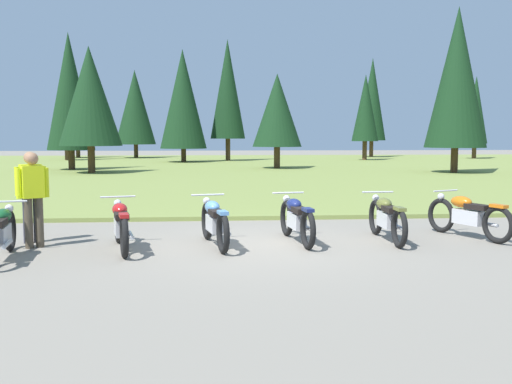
{
  "coord_description": "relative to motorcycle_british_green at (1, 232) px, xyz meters",
  "views": [
    {
      "loc": [
        -0.87,
        -10.11,
        1.94
      ],
      "look_at": [
        0.0,
        0.6,
        0.9
      ],
      "focal_mm": 40.21,
      "sensor_mm": 36.0,
      "label": 1
    }
  ],
  "objects": [
    {
      "name": "rider_near_row_end",
      "position": [
        0.22,
        0.94,
        0.51
      ],
      "size": [
        0.49,
        0.37,
        1.67
      ],
      "color": "#4C4233",
      "rests_on": "ground"
    },
    {
      "name": "ground_plane",
      "position": [
        4.16,
        0.88,
        -0.44
      ],
      "size": [
        140.0,
        140.0,
        0.0
      ],
      "primitive_type": "plane",
      "color": "gray"
    },
    {
      "name": "rider_in_hivis_vest",
      "position": [
        0.04,
        1.44,
        0.51
      ],
      "size": [
        0.49,
        0.37,
        1.67
      ],
      "color": "#2D2D38",
      "rests_on": "ground"
    },
    {
      "name": "motorcycle_olive",
      "position": [
        6.58,
        1.11,
        0.0
      ],
      "size": [
        0.62,
        2.1,
        0.88
      ],
      "color": "black",
      "rests_on": "ground"
    },
    {
      "name": "motorcycle_red",
      "position": [
        1.76,
        0.64,
        0.0
      ],
      "size": [
        0.74,
        2.07,
        0.88
      ],
      "color": "black",
      "rests_on": "ground"
    },
    {
      "name": "grass_moorland",
      "position": [
        4.16,
        25.9,
        -0.39
      ],
      "size": [
        80.0,
        44.0,
        0.1
      ],
      "primitive_type": "cube",
      "color": "olive",
      "rests_on": "ground"
    },
    {
      "name": "forest_treeline",
      "position": [
        3.93,
        32.25,
        4.16
      ],
      "size": [
        36.12,
        25.67,
        9.27
      ],
      "color": "#47331E",
      "rests_on": "ground"
    },
    {
      "name": "motorcycle_navy",
      "position": [
        4.88,
        1.11,
        0.0
      ],
      "size": [
        0.63,
        2.1,
        0.88
      ],
      "color": "black",
      "rests_on": "ground"
    },
    {
      "name": "motorcycle_orange",
      "position": [
        8.23,
        1.31,
        0.0
      ],
      "size": [
        0.96,
        1.98,
        0.88
      ],
      "color": "black",
      "rests_on": "ground"
    },
    {
      "name": "motorcycle_sky_blue",
      "position": [
        3.37,
        0.86,
        0.0
      ],
      "size": [
        0.7,
        2.08,
        0.88
      ],
      "color": "black",
      "rests_on": "ground"
    },
    {
      "name": "motorcycle_british_green",
      "position": [
        0.0,
        0.0,
        0.0
      ],
      "size": [
        0.65,
        2.09,
        0.88
      ],
      "color": "black",
      "rests_on": "ground"
    }
  ]
}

